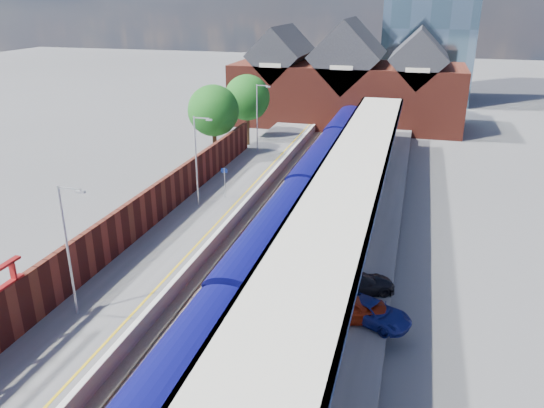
% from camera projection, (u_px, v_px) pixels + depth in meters
% --- Properties ---
extents(ground, '(240.00, 240.00, 0.00)m').
position_uv_depth(ground, '(301.00, 190.00, 47.61)').
color(ground, '#5B5B5E').
rests_on(ground, ground).
extents(ballast_bed, '(6.00, 76.00, 0.06)m').
position_uv_depth(ballast_bed, '(271.00, 235.00, 38.62)').
color(ballast_bed, '#473D33').
rests_on(ballast_bed, ground).
extents(rails, '(4.51, 76.00, 0.14)m').
position_uv_depth(rails, '(271.00, 234.00, 38.59)').
color(rails, slate).
rests_on(rails, ground).
extents(left_platform, '(5.00, 76.00, 1.00)m').
position_uv_depth(left_platform, '(201.00, 221.00, 39.81)').
color(left_platform, '#565659').
rests_on(left_platform, ground).
extents(right_platform, '(6.00, 76.00, 1.00)m').
position_uv_depth(right_platform, '(354.00, 238.00, 36.97)').
color(right_platform, '#565659').
rests_on(right_platform, ground).
extents(coping_left, '(0.30, 76.00, 0.05)m').
position_uv_depth(coping_left, '(230.00, 218.00, 39.04)').
color(coping_left, silver).
rests_on(coping_left, left_platform).
extents(coping_right, '(0.30, 76.00, 0.05)m').
position_uv_depth(coping_right, '(314.00, 227.00, 37.48)').
color(coping_right, silver).
rests_on(coping_right, right_platform).
extents(yellow_line, '(0.14, 76.00, 0.01)m').
position_uv_depth(yellow_line, '(223.00, 217.00, 39.19)').
color(yellow_line, yellow).
rests_on(yellow_line, left_platform).
extents(train, '(2.94, 65.92, 3.45)m').
position_uv_depth(train, '(301.00, 195.00, 40.38)').
color(train, '#0B0B52').
rests_on(train, ground).
extents(canopy, '(4.50, 52.00, 4.48)m').
position_uv_depth(canopy, '(354.00, 165.00, 37.11)').
color(canopy, navy).
rests_on(canopy, right_platform).
extents(lamp_post_b, '(1.48, 0.18, 7.00)m').
position_uv_depth(lamp_post_b, '(69.00, 244.00, 25.81)').
color(lamp_post_b, '#A5A8AA').
rests_on(lamp_post_b, left_platform).
extents(lamp_post_c, '(1.48, 0.18, 7.00)m').
position_uv_depth(lamp_post_c, '(198.00, 156.00, 40.18)').
color(lamp_post_c, '#A5A8AA').
rests_on(lamp_post_c, left_platform).
extents(lamp_post_d, '(1.48, 0.18, 7.00)m').
position_uv_depth(lamp_post_d, '(258.00, 114.00, 54.55)').
color(lamp_post_d, '#A5A8AA').
rests_on(lamp_post_d, left_platform).
extents(platform_sign, '(0.55, 0.08, 2.50)m').
position_uv_depth(platform_sign, '(225.00, 178.00, 42.48)').
color(platform_sign, '#A5A8AA').
rests_on(platform_sign, left_platform).
extents(brick_wall, '(0.35, 50.00, 3.86)m').
position_uv_depth(brick_wall, '(123.00, 227.00, 33.94)').
color(brick_wall, '#5D2118').
rests_on(brick_wall, left_platform).
extents(station_building, '(30.00, 12.12, 13.78)m').
position_uv_depth(station_building, '(347.00, 83.00, 70.77)').
color(station_building, '#5D2118').
rests_on(station_building, ground).
extents(tree_near, '(5.20, 5.20, 8.10)m').
position_uv_depth(tree_near, '(215.00, 112.00, 53.52)').
color(tree_near, '#382314').
rests_on(tree_near, ground).
extents(tree_far, '(5.20, 5.20, 8.10)m').
position_uv_depth(tree_far, '(248.00, 99.00, 60.46)').
color(tree_far, '#382314').
rests_on(tree_far, ground).
extents(parked_car_red, '(4.57, 2.90, 1.45)m').
position_uv_depth(parked_car_red, '(347.00, 307.00, 26.50)').
color(parked_car_red, '#9C250D').
rests_on(parked_car_red, right_platform).
extents(parked_car_dark, '(4.42, 3.24, 1.19)m').
position_uv_depth(parked_car_dark, '(358.00, 283.00, 29.02)').
color(parked_car_dark, black).
rests_on(parked_car_dark, right_platform).
extents(parked_car_blue, '(4.37, 3.37, 1.10)m').
position_uv_depth(parked_car_blue, '(373.00, 312.00, 26.45)').
color(parked_car_blue, navy).
rests_on(parked_car_blue, right_platform).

